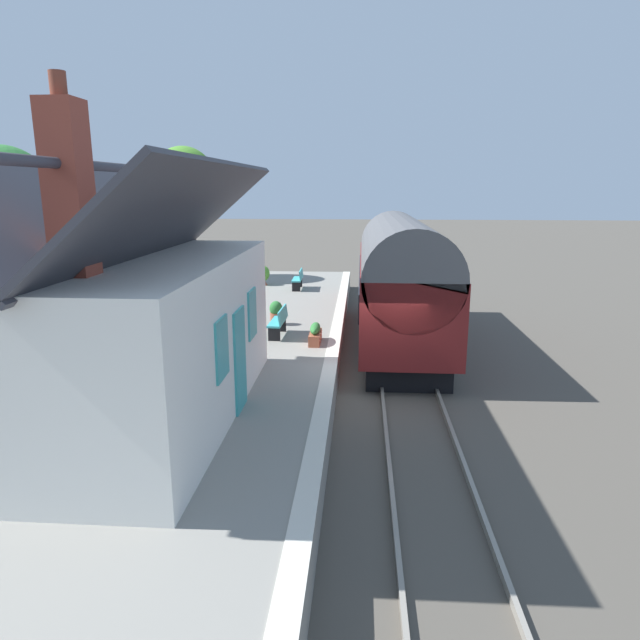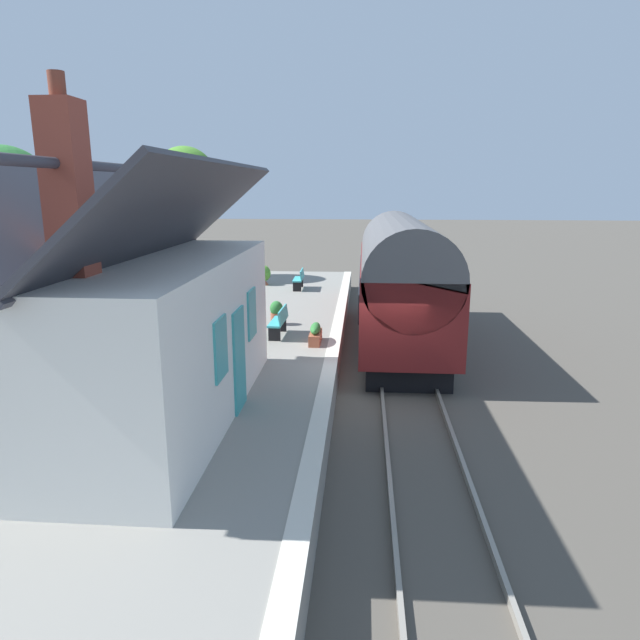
# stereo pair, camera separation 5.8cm
# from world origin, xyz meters

# --- Properties ---
(ground_plane) EXTENTS (160.00, 160.00, 0.00)m
(ground_plane) POSITION_xyz_m (0.00, 0.00, 0.00)
(ground_plane) COLOR #4C473F
(platform) EXTENTS (32.00, 5.65, 0.82)m
(platform) POSITION_xyz_m (0.00, 3.82, 0.41)
(platform) COLOR gray
(platform) RESTS_ON ground
(platform_edge_coping) EXTENTS (32.00, 0.36, 0.02)m
(platform_edge_coping) POSITION_xyz_m (0.00, 1.18, 0.83)
(platform_edge_coping) COLOR beige
(platform_edge_coping) RESTS_ON platform
(rail_near) EXTENTS (52.00, 0.08, 0.14)m
(rail_near) POSITION_xyz_m (0.00, -1.62, 0.07)
(rail_near) COLOR gray
(rail_near) RESTS_ON ground
(rail_far) EXTENTS (52.00, 0.08, 0.14)m
(rail_far) POSITION_xyz_m (0.00, -0.18, 0.07)
(rail_far) COLOR gray
(rail_far) RESTS_ON ground
(train) EXTENTS (10.51, 2.73, 4.32)m
(train) POSITION_xyz_m (4.90, -0.90, 2.22)
(train) COLOR black
(train) RESTS_ON ground
(station_building) EXTENTS (8.05, 4.09, 6.09)m
(station_building) POSITION_xyz_m (-3.62, 4.79, 2.54)
(station_building) COLOR white
(station_building) RESTS_ON platform
(bench_near_building) EXTENTS (1.41, 0.46, 0.88)m
(bench_near_building) POSITION_xyz_m (2.60, 2.90, 1.29)
(bench_near_building) COLOR teal
(bench_near_building) RESTS_ON platform
(bench_by_lamp) EXTENTS (1.41, 0.47, 0.88)m
(bench_by_lamp) POSITION_xyz_m (10.66, 3.20, 1.29)
(bench_by_lamp) COLOR teal
(bench_by_lamp) RESTS_ON platform
(planter_corner_building) EXTENTS (0.43, 0.43, 0.80)m
(planter_corner_building) POSITION_xyz_m (4.08, 3.22, 1.23)
(planter_corner_building) COLOR #9E5138
(planter_corner_building) RESTS_ON platform
(planter_by_door) EXTENTS (1.09, 0.32, 0.58)m
(planter_by_door) POSITION_xyz_m (1.92, 1.73, 1.10)
(planter_by_door) COLOR #9E5138
(planter_by_door) RESTS_ON platform
(planter_bench_left) EXTENTS (0.64, 0.64, 0.92)m
(planter_bench_left) POSITION_xyz_m (11.65, 4.99, 1.29)
(planter_bench_left) COLOR #9E5138
(planter_bench_left) RESTS_ON platform
(tree_far_right) EXTENTS (3.14, 3.10, 7.20)m
(tree_far_right) POSITION_xyz_m (13.31, 9.02, 5.54)
(tree_far_right) COLOR #4C3828
(tree_far_right) RESTS_ON ground
(tree_distant) EXTENTS (3.14, 2.80, 6.48)m
(tree_distant) POSITION_xyz_m (1.97, 10.75, 4.86)
(tree_distant) COLOR #4C3828
(tree_distant) RESTS_ON ground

